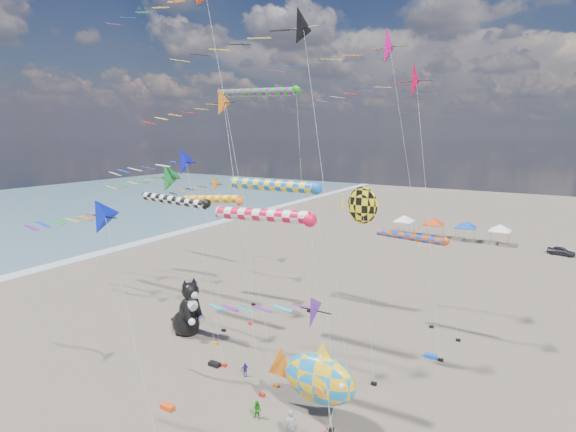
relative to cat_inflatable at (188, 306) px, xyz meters
The scene contains 26 objects.
delta_kite_0 18.27m from the cat_inflatable, 30.84° to the right, with size 9.00×1.94×20.04m.
delta_kite_1 10.91m from the cat_inflatable, 168.37° to the right, with size 11.01×2.49×14.95m.
delta_kite_2 18.62m from the cat_inflatable, 32.04° to the right, with size 8.94×1.88×9.53m.
delta_kite_3 24.77m from the cat_inflatable, 22.20° to the left, with size 11.44×2.75×22.28m.
delta_kite_4 18.19m from the cat_inflatable, 59.47° to the right, with size 8.33×1.89×14.09m.
delta_kite_5 12.72m from the cat_inflatable, 46.34° to the right, with size 10.13×2.01×16.14m.
delta_kite_6 27.57m from the cat_inflatable, 44.29° to the left, with size 16.21×3.29×25.89m.
delta_kite_7 22.94m from the cat_inflatable, ahead, with size 15.65×2.58×25.12m.
delta_kite_8 10.68m from the cat_inflatable, 104.59° to the left, with size 8.93×1.67×13.49m.
windsock_0 9.18m from the cat_inflatable, 142.38° to the left, with size 9.15×0.79×11.60m.
windsock_1 20.68m from the cat_inflatable, 84.45° to the left, with size 10.78×0.80×21.34m.
windsock_2 13.20m from the cat_inflatable, 15.59° to the left, with size 9.29×0.92×13.61m.
windsock_3 11.97m from the cat_inflatable, 113.04° to the left, with size 8.48×0.85×10.91m.
windsock_4 20.13m from the cat_inflatable, 33.25° to the left, with size 7.50×0.65×8.73m.
windsock_5 16.16m from the cat_inflatable, 24.29° to the right, with size 8.01×0.78×12.77m.
angelfish_kite 17.30m from the cat_inflatable, 10.38° to the left, with size 3.74×3.02×13.44m.
cat_inflatable is the anchor object (origin of this frame).
fish_inflatable 15.68m from the cat_inflatable, 17.81° to the right, with size 6.12×2.06×5.14m.
person_adult 16.21m from the cat_inflatable, 26.43° to the right, with size 0.67×0.44×1.83m, color gray.
child_green 13.57m from the cat_inflatable, 29.29° to the right, with size 0.57×0.45×1.18m, color #1E7E18.
child_blue 8.97m from the cat_inflatable, 20.13° to the right, with size 0.60×0.25×1.03m, color #2E2591.
kite_bag_0 10.97m from the cat_inflatable, 53.94° to the right, with size 0.90×0.44×0.30m, color #D9420F.
kite_bag_2 6.63m from the cat_inflatable, 29.27° to the right, with size 0.90×0.44×0.30m, color black.
kite_bag_3 20.16m from the cat_inflatable, 18.97° to the left, with size 0.90×0.44×0.30m, color blue.
tent_row 49.76m from the cat_inflatable, 76.25° to the left, with size 19.20×4.20×3.80m.
parked_car 53.98m from the cat_inflatable, 59.19° to the left, with size 1.43×3.55×1.21m, color #26262D.
Camera 1 is at (15.55, -15.02, 17.06)m, focal length 28.00 mm.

